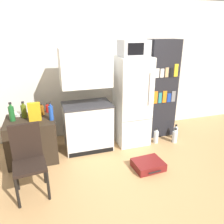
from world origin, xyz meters
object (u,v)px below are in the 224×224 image
Objects in this scene: bookshelf at (161,90)px; bottle_ketchup_red at (48,108)px; bottle_amber_beer at (42,110)px; kitchen_hutch at (87,105)px; side_table at (32,139)px; refrigerator at (132,102)px; chair at (28,155)px; water_bottle_back at (175,136)px; bottle_blue_soda at (51,113)px; water_bottle_middle at (176,133)px; bottle_green_tall at (12,113)px; bottle_olive_oil at (24,111)px; bowl at (19,114)px; water_bottle_front at (156,137)px; cereal_box at (34,112)px; suitcase_large_flat at (148,165)px; microwave at (134,48)px.

bookshelf is 11.35× the size of bottle_ketchup_red.
kitchen_hutch is at bearing -6.88° from bottle_amber_beer.
bottle_ketchup_red is (0.10, 0.10, -0.01)m from bottle_amber_beer.
refrigerator reaches higher than side_table.
chair is 2.73m from water_bottle_back.
bottle_amber_beer is at bearing 115.41° from bottle_blue_soda.
kitchen_hutch is 1.91m from water_bottle_middle.
bottle_olive_oil is at bearing 29.09° from bottle_green_tall.
bowl reaches higher than water_bottle_back.
bottle_green_tall is at bearing -107.82° from bowl.
water_bottle_front is at bearing 10.91° from chair.
water_bottle_back is at bearing -3.08° from bottle_blue_soda.
bottle_ketchup_red is 0.98× the size of bowl.
bowl is 1.14m from chair.
cereal_box is (-1.72, -0.14, 0.04)m from refrigerator.
chair is at bearing -153.15° from refrigerator.
water_bottle_middle is (2.90, -0.36, -0.61)m from bowl.
bottle_blue_soda is 0.31× the size of chair.
refrigerator is 1.22m from suitcase_large_flat.
suitcase_large_flat is at bearing -125.87° from water_bottle_front.
bottle_green_tall is 0.96m from chair.
bottle_blue_soda reaches higher than bottle_olive_oil.
bottle_ketchup_red is at bearing 164.00° from kitchen_hutch.
kitchen_hutch reaches higher than water_bottle_middle.
microwave reaches higher than water_bottle_front.
chair is (-0.31, -1.13, -0.22)m from bottle_ketchup_red.
bookshelf is 6.98× the size of bottle_olive_oil.
water_bottle_back is (2.70, -0.37, -0.70)m from bottle_olive_oil.
bottle_blue_soda is at bearing -172.62° from refrigerator.
refrigerator is at bearing 73.09° from microwave.
bottle_blue_soda is (0.14, -0.29, 0.04)m from bottle_amber_beer.
suitcase_large_flat is 1.61× the size of water_bottle_middle.
water_bottle_front is (-0.23, -0.35, -0.83)m from bookshelf.
water_bottle_back is at bearing -21.47° from refrigerator.
bottle_green_tall reaches higher than side_table.
chair is 3.18× the size of water_bottle_middle.
refrigerator is 5.51× the size of water_bottle_back.
kitchen_hutch is (0.96, 0.07, 0.48)m from side_table.
bowl is (-2.00, 0.19, -0.09)m from refrigerator.
bottle_amber_beer is at bearing 170.23° from water_bottle_back.
microwave is 1.61× the size of cereal_box.
bottle_blue_soda is (0.34, -0.13, 0.48)m from side_table.
microwave reaches higher than side_table.
bookshelf is at bearing 56.91° from water_bottle_front.
bottle_ketchup_red is 0.57× the size of water_bottle_back.
bottle_green_tall is 0.20m from bottle_olive_oil.
bottle_green_tall is at bearing 163.46° from cereal_box.
bottle_green_tall is at bearing 98.98° from chair.
bottle_olive_oil is at bearing -170.98° from bottle_amber_beer.
bottle_blue_soda reaches higher than bowl.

